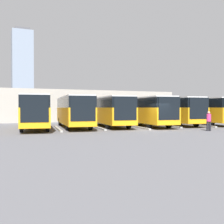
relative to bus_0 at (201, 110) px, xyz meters
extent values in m
plane|color=#5B5B60|center=(10.22, 5.41, -1.83)|extent=(600.00, 600.00, 0.00)
cube|color=orange|center=(0.00, -0.02, -0.54)|extent=(3.99, 11.91, 1.68)
cube|color=black|center=(0.00, -0.02, 0.81)|extent=(3.93, 11.73, 1.03)
cube|color=silver|center=(0.00, -0.02, 1.38)|extent=(3.83, 11.44, 0.12)
cylinder|color=black|center=(1.55, 3.43, -1.34)|extent=(0.43, 1.01, 0.98)
cylinder|color=black|center=(-1.56, -3.47, -1.34)|extent=(0.43, 1.01, 0.98)
cylinder|color=black|center=(0.61, -3.75, -1.34)|extent=(0.43, 1.01, 0.98)
cube|color=#9E9E99|center=(2.04, 1.74, -1.75)|extent=(1.15, 6.99, 0.15)
cube|color=orange|center=(4.08, -0.54, -0.54)|extent=(3.99, 11.91, 1.68)
cube|color=black|center=(4.08, -0.54, 0.81)|extent=(3.93, 11.73, 1.03)
cube|color=black|center=(4.85, 5.27, 0.22)|extent=(2.17, 0.32, 2.20)
cube|color=orange|center=(4.85, 5.28, -1.16)|extent=(2.35, 0.37, 0.40)
cube|color=silver|center=(4.08, -0.54, 1.38)|extent=(3.83, 11.44, 0.12)
cylinder|color=black|center=(3.47, 3.20, -1.34)|extent=(0.43, 1.01, 0.98)
cylinder|color=black|center=(5.64, 2.91, -1.34)|extent=(0.43, 1.01, 0.98)
cylinder|color=black|center=(2.53, -3.99, -1.34)|extent=(0.43, 1.01, 0.98)
cylinder|color=black|center=(4.69, -4.27, -1.34)|extent=(0.43, 1.01, 0.98)
cube|color=#9E9E99|center=(6.13, 1.22, -1.75)|extent=(1.15, 6.99, 0.15)
cube|color=orange|center=(8.17, 0.10, -0.54)|extent=(3.99, 11.91, 1.68)
cube|color=black|center=(8.17, 0.10, 0.81)|extent=(3.93, 11.73, 1.03)
cube|color=black|center=(8.94, 5.91, 0.22)|extent=(2.17, 0.32, 2.20)
cube|color=orange|center=(8.94, 5.92, -1.16)|extent=(2.35, 0.37, 0.40)
cube|color=silver|center=(8.17, 0.10, 1.38)|extent=(3.83, 11.44, 0.12)
cylinder|color=black|center=(7.56, 3.84, -1.34)|extent=(0.43, 1.01, 0.98)
cylinder|color=black|center=(9.73, 3.55, -1.34)|extent=(0.43, 1.01, 0.98)
cylinder|color=black|center=(6.62, -3.35, -1.34)|extent=(0.43, 1.01, 0.98)
cylinder|color=black|center=(8.78, -3.63, -1.34)|extent=(0.43, 1.01, 0.98)
cube|color=#9E9E99|center=(10.22, 1.86, -1.75)|extent=(1.15, 6.99, 0.15)
cube|color=orange|center=(12.26, -0.93, -0.54)|extent=(3.99, 11.91, 1.68)
cube|color=black|center=(12.26, -0.93, 0.81)|extent=(3.93, 11.73, 1.03)
cube|color=black|center=(13.02, 4.88, 0.22)|extent=(2.17, 0.32, 2.20)
cube|color=orange|center=(13.02, 4.88, -1.16)|extent=(2.35, 0.37, 0.40)
cube|color=silver|center=(12.26, -0.93, 1.38)|extent=(3.83, 11.44, 0.12)
cylinder|color=black|center=(11.65, 2.80, -1.34)|extent=(0.43, 1.01, 0.98)
cylinder|color=black|center=(13.81, 2.52, -1.34)|extent=(0.43, 1.01, 0.98)
cylinder|color=black|center=(10.70, -4.38, -1.34)|extent=(0.43, 1.01, 0.98)
cylinder|color=black|center=(12.87, -4.67, -1.34)|extent=(0.43, 1.01, 0.98)
cube|color=#9E9E99|center=(14.30, 0.82, -1.75)|extent=(1.15, 6.99, 0.15)
cube|color=orange|center=(16.35, -0.82, -0.54)|extent=(3.99, 11.91, 1.68)
cube|color=black|center=(16.35, -0.82, 0.81)|extent=(3.93, 11.73, 1.03)
cube|color=black|center=(17.11, 4.99, 0.22)|extent=(2.17, 0.32, 2.20)
cube|color=orange|center=(17.11, 5.00, -1.16)|extent=(2.35, 0.37, 0.40)
cube|color=silver|center=(16.35, -0.82, 1.38)|extent=(3.83, 11.44, 0.12)
cylinder|color=black|center=(15.74, 2.92, -1.34)|extent=(0.43, 1.01, 0.98)
cylinder|color=black|center=(17.90, 2.63, -1.34)|extent=(0.43, 1.01, 0.98)
cylinder|color=black|center=(14.79, -4.27, -1.34)|extent=(0.43, 1.01, 0.98)
cylinder|color=black|center=(16.96, -4.55, -1.34)|extent=(0.43, 1.01, 0.98)
cube|color=#9E9E99|center=(18.39, 0.94, -1.75)|extent=(1.15, 6.99, 0.15)
cube|color=orange|center=(20.43, -0.53, -0.54)|extent=(3.99, 11.91, 1.68)
cube|color=black|center=(20.43, -0.53, 0.81)|extent=(3.93, 11.73, 1.03)
cube|color=black|center=(21.20, 5.28, 0.22)|extent=(2.17, 0.32, 2.20)
cube|color=orange|center=(21.20, 5.29, -1.16)|extent=(2.35, 0.37, 0.40)
cube|color=silver|center=(20.43, -0.53, 1.38)|extent=(3.83, 11.44, 0.12)
cylinder|color=black|center=(19.82, 3.21, -1.34)|extent=(0.43, 1.01, 0.98)
cylinder|color=black|center=(21.99, 2.92, -1.34)|extent=(0.43, 1.01, 0.98)
cylinder|color=black|center=(18.88, -3.98, -1.34)|extent=(0.43, 1.01, 0.98)
cylinder|color=black|center=(21.04, -4.26, -1.34)|extent=(0.43, 1.01, 0.98)
cylinder|color=black|center=(6.12, 8.22, -1.40)|extent=(0.26, 0.26, 0.87)
cylinder|color=black|center=(6.32, 8.13, -1.40)|extent=(0.26, 0.26, 0.87)
cylinder|color=#D13375|center=(6.22, 8.18, -0.62)|extent=(0.53, 0.53, 0.69)
sphere|color=tan|center=(6.22, 8.18, -0.16)|extent=(0.23, 0.23, 0.23)
cube|color=#A8A399|center=(10.22, -17.28, 0.57)|extent=(29.10, 9.86, 4.80)
cube|color=silver|center=(10.22, -23.71, 2.72)|extent=(29.10, 3.00, 0.24)
cylinder|color=slate|center=(0.03, -24.81, 0.45)|extent=(0.20, 0.20, 4.55)
cylinder|color=slate|center=(20.40, -24.81, 0.45)|extent=(0.20, 0.20, 4.55)
cube|color=#7F8EA3|center=(-1.02, -233.14, 33.07)|extent=(17.77, 17.77, 69.79)
cube|color=#4C4C51|center=(-1.02, -233.14, 69.16)|extent=(12.44, 12.44, 2.40)
camera|label=1|loc=(24.34, 28.05, 0.30)|focal=45.00mm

